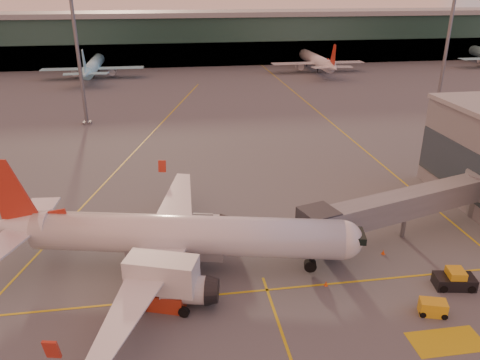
{
  "coord_description": "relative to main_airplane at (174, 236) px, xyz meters",
  "views": [
    {
      "loc": [
        -3.17,
        -30.87,
        26.89
      ],
      "look_at": [
        4.76,
        20.16,
        5.0
      ],
      "focal_mm": 35.0,
      "sensor_mm": 36.0,
      "label": 1
    }
  ],
  "objects": [
    {
      "name": "ground",
      "position": [
        3.43,
        -10.09,
        -3.71
      ],
      "size": [
        600.0,
        600.0,
        0.0
      ],
      "primitive_type": "plane",
      "color": "#4C4F54",
      "rests_on": "ground"
    },
    {
      "name": "taxi_markings",
      "position": [
        -3.89,
        34.4,
        -3.7
      ],
      "size": [
        100.12,
        173.0,
        0.01
      ],
      "color": "gold",
      "rests_on": "ground"
    },
    {
      "name": "terminal",
      "position": [
        3.43,
        131.7,
        5.05
      ],
      "size": [
        400.0,
        20.0,
        17.6
      ],
      "color": "#19382D",
      "rests_on": "ground"
    },
    {
      "name": "mast_west_near",
      "position": [
        -16.57,
        55.91,
        11.15
      ],
      "size": [
        2.4,
        2.4,
        25.6
      ],
      "color": "slate",
      "rests_on": "ground"
    },
    {
      "name": "mast_east_near",
      "position": [
        58.43,
        51.91,
        11.15
      ],
      "size": [
        2.4,
        2.4,
        25.6
      ],
      "color": "slate",
      "rests_on": "ground"
    },
    {
      "name": "distant_aircraft_row",
      "position": [
        -17.57,
        107.91,
        -3.71
      ],
      "size": [
        290.0,
        34.0,
        13.0
      ],
      "color": "#98EBFF",
      "rests_on": "ground"
    },
    {
      "name": "main_airplane",
      "position": [
        0.0,
        0.0,
        0.0
      ],
      "size": [
        37.48,
        34.09,
        11.41
      ],
      "rotation": [
        0.0,
        0.0,
        -0.22
      ],
      "color": "white",
      "rests_on": "ground"
    },
    {
      "name": "jet_bridge",
      "position": [
        27.12,
        2.87,
        0.24
      ],
      "size": [
        27.14,
        10.76,
        5.72
      ],
      "color": "slate",
      "rests_on": "ground"
    },
    {
      "name": "catering_truck",
      "position": [
        -1.15,
        -5.8,
        -0.96
      ],
      "size": [
        6.77,
        4.61,
        4.84
      ],
      "rotation": [
        0.0,
        0.0,
        -0.34
      ],
      "color": "#AA2F18",
      "rests_on": "ground"
    },
    {
      "name": "gpu_cart",
      "position": [
        22.02,
        -10.74,
        -3.05
      ],
      "size": [
        2.61,
        2.01,
        1.35
      ],
      "rotation": [
        0.0,
        0.0,
        -0.31
      ],
      "color": "gold",
      "rests_on": "ground"
    },
    {
      "name": "pushback_tug",
      "position": [
        26.16,
        -7.36,
        -2.94
      ],
      "size": [
        3.97,
        2.6,
        1.89
      ],
      "rotation": [
        0.0,
        0.0,
        -0.18
      ],
      "color": "black",
      "rests_on": "ground"
    },
    {
      "name": "cone_nose",
      "position": [
        22.04,
        -0.8,
        -3.46
      ],
      "size": [
        0.4,
        0.4,
        0.51
      ],
      "color": "#EB4E0C",
      "rests_on": "ground"
    },
    {
      "name": "cone_wing_left",
      "position": [
        0.2,
        18.23,
        -3.45
      ],
      "size": [
        0.42,
        0.42,
        0.54
      ],
      "color": "#EB4E0C",
      "rests_on": "ground"
    },
    {
      "name": "cone_fwd",
      "position": [
        14.17,
        -5.27,
        -3.47
      ],
      "size": [
        0.38,
        0.38,
        0.49
      ],
      "color": "#EB4E0C",
      "rests_on": "ground"
    }
  ]
}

